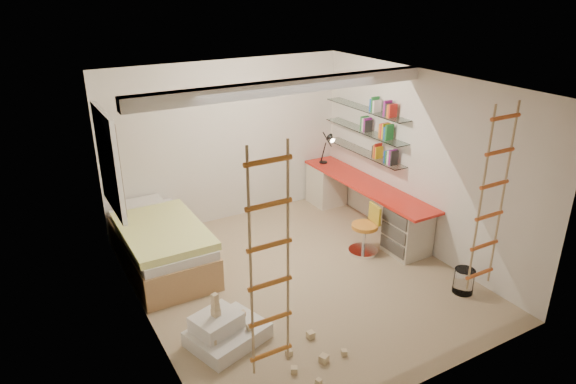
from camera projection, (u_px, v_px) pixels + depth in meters
floor at (299, 279)px, 6.87m from camera, size 4.50×4.50×0.00m
ceiling_beam at (288, 87)px, 6.14m from camera, size 4.00×0.18×0.16m
window_frame at (108, 161)px, 6.57m from camera, size 0.06×1.15×1.35m
window_blind at (112, 161)px, 6.59m from camera, size 0.02×1.00×1.20m
rope_ladder_left at (270, 265)px, 4.27m from camera, size 0.41×0.04×2.13m
rope_ladder_right at (492, 200)px, 5.51m from camera, size 0.41×0.04×2.13m
waste_bin at (464, 281)px, 6.52m from camera, size 0.26×0.26×0.32m
desk at (364, 203)px, 8.19m from camera, size 0.56×2.80×0.75m
shelves at (365, 131)px, 8.06m from camera, size 0.25×1.80×0.71m
bed at (161, 245)px, 7.05m from camera, size 1.02×2.00×0.69m
task_lamp at (329, 144)px, 8.66m from camera, size 0.14×0.36×0.57m
swivel_chair at (365, 236)px, 7.44m from camera, size 0.49×0.49×0.73m
play_platform at (225, 331)px, 5.63m from camera, size 0.95×0.83×0.36m
toy_blocks at (269, 336)px, 5.45m from camera, size 1.29×1.23×0.63m
books at (365, 125)px, 8.02m from camera, size 0.14×0.64×0.92m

